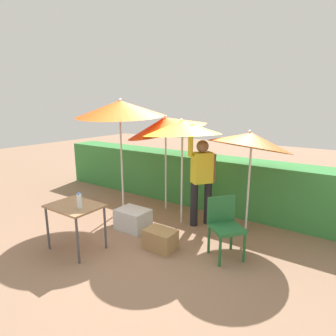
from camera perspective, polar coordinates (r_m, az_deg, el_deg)
The scene contains 12 objects.
ground_plane at distance 5.18m, azimuth -1.92°, elevation -12.57°, with size 24.00×24.00×0.00m, color #937056.
hedge_row at distance 6.33m, azimuth 7.09°, elevation -2.49°, with size 8.00×0.70×1.11m, color #38843D.
umbrella_rainbow at distance 5.76m, azimuth -0.47°, elevation 8.85°, with size 1.70×1.66×2.20m.
umbrella_orange at distance 4.90m, azimuth 16.40°, elevation 5.45°, with size 1.46×1.44×1.95m.
umbrella_yellow at distance 5.75m, azimuth -9.70°, elevation 11.83°, with size 1.77×1.78×2.37m.
umbrella_navy at distance 5.05m, azimuth 2.84°, elevation 8.09°, with size 1.44×1.43×2.01m.
person_vendor at distance 5.15m, azimuth 6.85°, elevation -1.72°, with size 0.41×0.49×1.88m.
chair_plastic at distance 4.29m, azimuth 11.43°, elevation -10.97°, with size 0.62×0.62×0.89m.
cooler_box at distance 5.21m, azimuth -7.13°, elevation -10.27°, with size 0.58×0.43×0.37m, color silver.
crate_cardboard at distance 4.52m, azimuth -1.55°, elevation -14.34°, with size 0.48×0.33×0.32m, color #9E7A4C.
folding_table at distance 4.57m, azimuth -18.36°, elevation -8.18°, with size 0.80×0.60×0.73m.
bottle_water at distance 4.33m, azimuth -17.55°, elevation -6.44°, with size 0.07×0.07×0.24m.
Camera 1 is at (2.78, -3.75, 2.24)m, focal length 30.01 mm.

